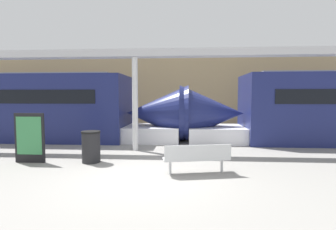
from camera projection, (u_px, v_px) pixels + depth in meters
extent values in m
plane|color=gray|center=(145.00, 176.00, 6.86)|extent=(60.00, 60.00, 0.00)
cube|color=tan|center=(170.00, 90.00, 17.08)|extent=(56.00, 0.20, 5.00)
cone|color=navy|center=(211.00, 113.00, 12.28)|extent=(2.97, 2.63, 2.63)
cube|color=silver|center=(217.00, 134.00, 12.33)|extent=(2.67, 2.46, 0.70)
cone|color=navy|center=(157.00, 113.00, 12.47)|extent=(2.97, 2.63, 2.63)
cube|color=silver|center=(152.00, 133.00, 12.55)|extent=(2.67, 2.46, 0.70)
cube|color=silver|center=(196.00, 159.00, 7.11)|extent=(1.85, 0.80, 0.04)
cube|color=silver|center=(198.00, 152.00, 6.89)|extent=(1.77, 0.40, 0.39)
cylinder|color=silver|center=(170.00, 167.00, 7.03)|extent=(0.07, 0.07, 0.39)
cylinder|color=silver|center=(222.00, 165.00, 7.22)|extent=(0.07, 0.07, 0.39)
cylinder|color=black|center=(91.00, 148.00, 8.31)|extent=(0.57, 0.57, 0.94)
cylinder|color=black|center=(91.00, 132.00, 8.28)|extent=(0.60, 0.60, 0.06)
cube|color=black|center=(30.00, 138.00, 8.26)|extent=(0.96, 0.06, 1.57)
cube|color=#38844C|center=(29.00, 136.00, 8.22)|extent=(0.82, 0.01, 1.20)
cylinder|color=silver|center=(135.00, 104.00, 10.14)|extent=(0.22, 0.22, 3.59)
cube|color=#B7B7BC|center=(135.00, 54.00, 10.01)|extent=(28.00, 0.60, 0.28)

